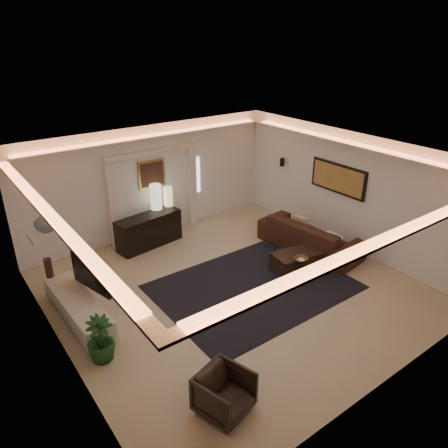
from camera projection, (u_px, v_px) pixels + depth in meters
floor at (233, 289)px, 9.11m from camera, size 7.00×7.00×0.00m
ceiling at (235, 157)px, 7.90m from camera, size 7.00×7.00×0.00m
wall_back at (152, 181)px, 11.06m from camera, size 7.00×0.00×7.00m
wall_front at (387, 314)px, 5.95m from camera, size 7.00×0.00×7.00m
wall_left at (55, 285)px, 6.62m from camera, size 0.00×7.00×7.00m
wall_right at (348, 191)px, 10.39m from camera, size 0.00×7.00×7.00m
cove_soffit at (234, 171)px, 8.01m from camera, size 7.00×7.00×0.04m
daylight_slit at (196, 175)px, 11.82m from camera, size 0.25×0.03×1.00m
area_rug at (253, 287)px, 9.18m from camera, size 4.00×3.00×0.01m
pilaster_left at (113, 205)px, 10.52m from camera, size 0.22×0.20×2.20m
pilaster_right at (192, 186)px, 11.76m from camera, size 0.22×0.20×2.20m
alcove_header at (151, 152)px, 10.65m from camera, size 2.52×0.20×0.12m
painting_frame at (152, 174)px, 10.96m from camera, size 0.74×0.04×0.74m
painting_canvas at (152, 174)px, 10.94m from camera, size 0.62×0.02×0.62m
art_panel_frame at (338, 179)px, 10.49m from camera, size 0.04×1.64×0.74m
art_panel_gold at (337, 179)px, 10.47m from camera, size 0.02×1.50×0.62m
wall_sconce at (282, 162)px, 11.84m from camera, size 0.12×0.12×0.22m
wall_niche at (33, 239)px, 7.59m from camera, size 0.10×0.55×0.04m
console at (149, 231)px, 10.79m from camera, size 1.74×0.75×0.84m
lamp_left at (156, 199)px, 10.90m from camera, size 0.39×0.39×0.66m
lamp_right at (168, 196)px, 11.09m from camera, size 0.28×0.28×0.51m
media_ledge at (79, 308)px, 8.11m from camera, size 0.63×2.25×0.42m
tv at (85, 276)px, 8.11m from camera, size 1.15×0.42×0.66m
figurine at (49, 268)px, 8.66m from camera, size 0.17×0.17×0.42m
ginger_jar at (45, 221)px, 7.76m from camera, size 0.53×0.53×0.42m
plant at (100, 340)px, 7.01m from camera, size 0.59×0.59×0.83m
sofa at (310, 235)px, 10.59m from camera, size 2.73×1.33×0.77m
throw_blanket at (328, 237)px, 10.12m from camera, size 0.60×0.51×0.06m
throw_pillow at (300, 224)px, 10.83m from camera, size 0.15×0.41×0.40m
coffee_table at (297, 261)px, 9.80m from camera, size 1.20×0.77×0.42m
bowl at (301, 260)px, 9.35m from camera, size 0.37×0.37×0.08m
magazine at (302, 260)px, 9.40m from camera, size 0.22×0.16×0.03m
armchair at (224, 393)px, 6.09m from camera, size 0.88×0.89×0.66m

